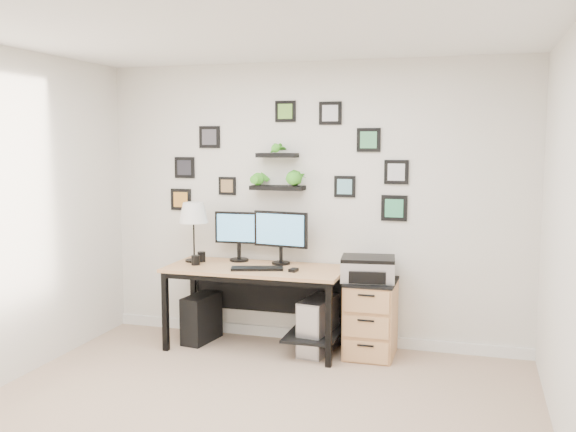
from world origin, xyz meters
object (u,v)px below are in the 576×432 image
(monitor_right, at_px, (281,233))
(pc_tower_grey, at_px, (318,325))
(desk, at_px, (260,280))
(pc_tower_black, at_px, (202,318))
(monitor_left, at_px, (239,232))
(table_lamp, at_px, (193,214))
(file_cabinet, at_px, (371,318))
(mug, at_px, (196,260))
(printer, at_px, (368,269))

(monitor_right, bearing_deg, pc_tower_grey, -22.00)
(desk, relative_size, pc_tower_grey, 3.06)
(pc_tower_black, bearing_deg, pc_tower_grey, 8.07)
(monitor_left, height_order, table_lamp, table_lamp)
(monitor_right, bearing_deg, pc_tower_black, -168.51)
(pc_tower_grey, bearing_deg, file_cabinet, 7.01)
(monitor_right, xyz_separation_m, mug, (-0.74, -0.25, -0.25))
(pc_tower_grey, bearing_deg, desk, -179.86)
(pc_tower_grey, bearing_deg, monitor_right, 158.00)
(monitor_right, bearing_deg, table_lamp, -173.16)
(monitor_right, xyz_separation_m, file_cabinet, (0.86, -0.10, -0.71))
(monitor_right, height_order, table_lamp, table_lamp)
(desk, relative_size, table_lamp, 2.86)
(mug, relative_size, file_cabinet, 0.13)
(desk, height_order, pc_tower_black, desk)
(monitor_right, bearing_deg, monitor_left, 175.13)
(desk, distance_m, pc_tower_black, 0.72)
(desk, bearing_deg, monitor_right, 48.02)
(pc_tower_black, height_order, printer, printer)
(monitor_left, xyz_separation_m, monitor_right, (0.42, -0.04, 0.02))
(mug, bearing_deg, monitor_right, 19.03)
(printer, bearing_deg, desk, -176.97)
(pc_tower_grey, distance_m, file_cabinet, 0.47)
(pc_tower_black, xyz_separation_m, file_cabinet, (1.59, 0.05, 0.11))
(mug, bearing_deg, monitor_left, 42.88)
(table_lamp, distance_m, pc_tower_grey, 1.55)
(table_lamp, distance_m, pc_tower_black, 0.98)
(monitor_left, bearing_deg, monitor_right, -4.87)
(monitor_left, xyz_separation_m, printer, (1.25, -0.15, -0.25))
(mug, bearing_deg, pc_tower_grey, 4.78)
(file_cabinet, relative_size, printer, 1.34)
(desk, height_order, monitor_right, monitor_right)
(monitor_right, distance_m, file_cabinet, 1.12)
(mug, height_order, pc_tower_black, mug)
(monitor_right, distance_m, table_lamp, 0.84)
(file_cabinet, bearing_deg, monitor_right, 173.16)
(desk, distance_m, pc_tower_grey, 0.66)
(desk, xyz_separation_m, pc_tower_grey, (0.54, 0.00, -0.38))
(monitor_right, bearing_deg, desk, -131.98)
(monitor_left, bearing_deg, file_cabinet, -6.19)
(mug, relative_size, printer, 0.18)
(monitor_right, relative_size, pc_tower_grey, 1.01)
(desk, xyz_separation_m, monitor_left, (-0.28, 0.20, 0.40))
(desk, bearing_deg, file_cabinet, 3.32)
(pc_tower_black, relative_size, pc_tower_grey, 0.84)
(table_lamp, relative_size, file_cabinet, 0.83)
(pc_tower_grey, bearing_deg, mug, -175.22)
(monitor_left, relative_size, pc_tower_grey, 0.90)
(monitor_left, height_order, monitor_right, monitor_right)
(desk, bearing_deg, pc_tower_grey, 0.14)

